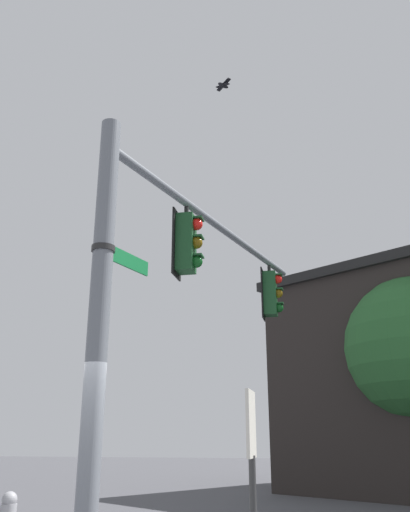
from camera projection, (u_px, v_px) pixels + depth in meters
signal_pole at (98, 323)px, 7.00m from camera, size 0.28×0.28×6.02m
mast_arm at (221, 228)px, 10.84m from camera, size 6.95×2.16×0.15m
traffic_light_nearest_pole at (187, 243)px, 9.45m from camera, size 0.54×0.49×1.31m
traffic_light_mid_inner at (271, 294)px, 12.75m from camera, size 0.54×0.49×1.31m
street_name_sign at (115, 254)px, 7.55m from camera, size 1.19×0.47×0.22m
bird_flying at (223, 85)px, 12.38m from camera, size 0.38×0.41×0.15m
historical_marker at (252, 455)px, 6.16m from camera, size 0.60×0.08×2.13m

